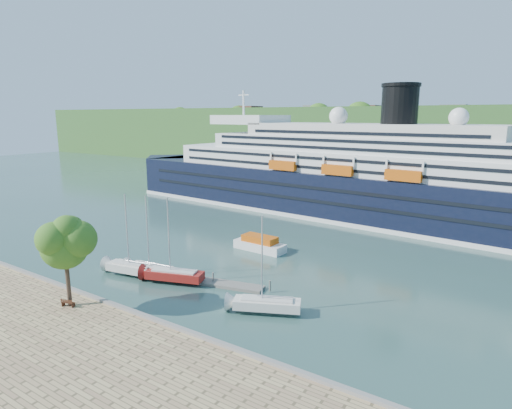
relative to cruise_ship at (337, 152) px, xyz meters
name	(u,v)px	position (x,y,z in m)	size (l,w,h in m)	color
ground	(111,312)	(-1.58, -56.97, -13.38)	(400.00, 400.00, 0.00)	#2A4B45
far_hillside	(425,139)	(-1.58, 88.03, -1.38)	(400.00, 50.00, 24.00)	#336327
quay_coping	(108,302)	(-1.58, -57.17, -12.23)	(220.00, 0.50, 0.30)	slate
cruise_ship	(337,152)	(0.00, 0.00, 0.00)	(119.13, 17.35, 26.75)	black
park_bench	(68,302)	(-4.52, -59.94, -11.89)	(1.50, 0.62, 0.96)	#4F2916
promenade_tree	(66,257)	(-4.63, -59.66, -6.99)	(6.51, 6.51, 10.78)	#33681B
floating_pontoon	(200,280)	(0.96, -45.18, -13.19)	(17.00, 2.08, 0.38)	gray
sailboat_white_near	(151,239)	(-5.06, -47.49, -8.15)	(8.09, 2.25, 10.45)	silver
sailboat_red	(173,243)	(-1.43, -47.24, -8.10)	(8.17, 2.27, 10.55)	maroon
sailboat_white_far	(267,268)	(12.77, -47.95, -8.26)	(7.91, 2.20, 10.22)	silver
tender_launch	(260,243)	(0.19, -29.97, -12.20)	(8.49, 2.90, 2.35)	#C5510B
sailboat_extra	(131,238)	(-7.83, -48.44, -8.14)	(8.12, 2.25, 10.48)	silver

